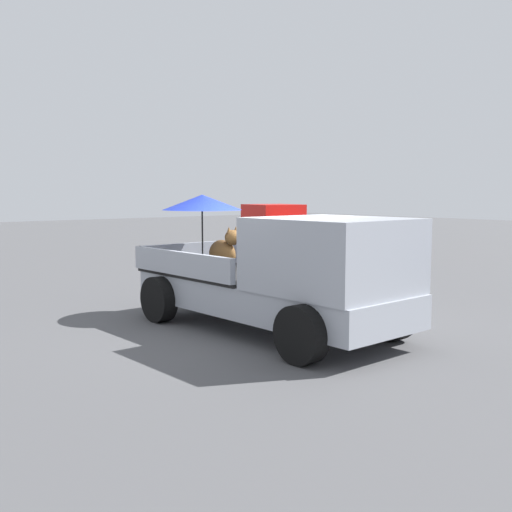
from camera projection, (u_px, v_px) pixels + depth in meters
name	position (u px, v px, depth m)	size (l,w,h in m)	color
ground_plane	(267.00, 330.00, 9.93)	(80.00, 80.00, 0.00)	#4C4C4F
pickup_truck_main	(283.00, 273.00, 9.56)	(5.11, 2.37, 2.22)	black
pickup_truck_far	(287.00, 230.00, 22.25)	(5.03, 2.79, 1.80)	black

